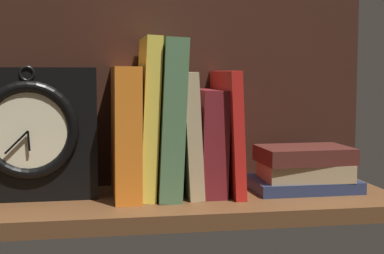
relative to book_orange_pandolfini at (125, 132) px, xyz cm
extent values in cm
cube|color=brown|center=(7.48, -2.69, -11.69)|extent=(72.62, 24.59, 2.50)
cube|color=black|center=(7.48, 9.00, 9.73)|extent=(72.62, 1.20, 40.34)
cube|color=orange|center=(0.00, 0.00, 0.00)|extent=(4.21, 16.81, 20.90)
cube|color=gold|center=(3.55, 0.00, 2.33)|extent=(3.69, 14.46, 25.63)
cube|color=#476B44|center=(6.85, 0.00, 2.18)|extent=(4.74, 16.46, 25.38)
cube|color=tan|center=(10.10, 0.00, -0.44)|extent=(3.36, 14.54, 20.08)
cube|color=maroon|center=(13.62, 0.00, -1.86)|extent=(4.52, 13.72, 17.25)
cube|color=red|center=(16.87, 0.00, -0.33)|extent=(2.68, 16.55, 20.27)
cube|color=black|center=(-14.91, 0.59, -0.06)|extent=(20.75, 6.47, 20.75)
torus|color=black|center=(-14.91, -3.04, 0.71)|extent=(15.31, 1.88, 15.31)
cylinder|color=beige|center=(-14.91, -3.04, 0.71)|extent=(12.35, 0.60, 12.35)
cube|color=black|center=(-14.83, -3.54, -0.80)|extent=(0.46, 0.30, 3.03)
cube|color=black|center=(-16.64, -3.54, -0.98)|extent=(3.67, 0.30, 3.59)
torus|color=black|center=(-14.91, -2.64, 9.37)|extent=(2.44, 0.44, 2.44)
cube|color=#232D4C|center=(29.88, -0.41, -9.46)|extent=(17.82, 12.99, 1.96)
cube|color=#9E8966|center=(30.03, -1.28, -7.05)|extent=(14.62, 11.00, 2.85)
cube|color=#471E19|center=(29.88, -1.57, -4.27)|extent=(15.26, 10.82, 2.71)
camera|label=1|loc=(-5.60, -94.26, 9.67)|focal=54.64mm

